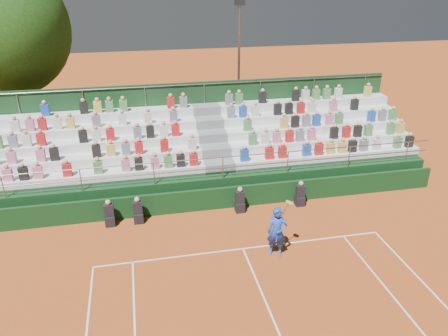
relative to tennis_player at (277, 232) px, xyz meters
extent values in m
plane|color=#A74A1B|center=(-1.11, 0.58, -0.97)|extent=(90.00, 90.00, 0.00)
cube|color=white|center=(-1.11, 0.58, -0.97)|extent=(11.00, 0.06, 0.01)
cube|color=white|center=(-1.11, -2.62, -0.97)|extent=(0.06, 6.40, 0.01)
cube|color=black|center=(-1.11, 3.78, -0.47)|extent=(20.00, 0.15, 1.00)
cube|color=black|center=(-6.06, 3.33, -0.75)|extent=(0.40, 0.40, 0.44)
cube|color=black|center=(-6.06, 3.33, -0.27)|extent=(0.38, 0.25, 0.55)
sphere|color=tan|center=(-6.06, 3.33, 0.11)|extent=(0.22, 0.22, 0.22)
cube|color=black|center=(-4.91, 3.33, -0.75)|extent=(0.40, 0.40, 0.44)
cube|color=black|center=(-4.91, 3.33, -0.27)|extent=(0.38, 0.25, 0.55)
sphere|color=tan|center=(-4.91, 3.33, 0.11)|extent=(0.22, 0.22, 0.22)
cube|color=black|center=(-0.57, 3.33, -0.75)|extent=(0.40, 0.40, 0.44)
cube|color=black|center=(-0.57, 3.33, -0.27)|extent=(0.38, 0.25, 0.55)
sphere|color=tan|center=(-0.57, 3.33, 0.11)|extent=(0.22, 0.22, 0.22)
cube|color=black|center=(2.19, 3.33, -0.75)|extent=(0.40, 0.40, 0.44)
cube|color=black|center=(2.19, 3.33, -0.27)|extent=(0.38, 0.25, 0.55)
sphere|color=tan|center=(2.19, 3.33, 0.11)|extent=(0.22, 0.22, 0.22)
cube|color=black|center=(-1.11, 6.88, -0.37)|extent=(20.00, 5.20, 1.20)
cube|color=silver|center=(-6.46, 5.21, 0.44)|extent=(9.30, 0.85, 0.42)
cube|color=silver|center=(4.24, 5.21, 0.44)|extent=(9.30, 0.85, 0.42)
cube|color=slate|center=(-1.11, 5.21, 0.44)|extent=(1.40, 0.85, 0.42)
cube|color=silver|center=(-6.46, 6.06, 0.86)|extent=(9.30, 0.85, 0.42)
cube|color=silver|center=(4.24, 6.06, 0.86)|extent=(9.30, 0.85, 0.42)
cube|color=slate|center=(-1.11, 6.06, 0.86)|extent=(1.40, 0.85, 0.42)
cube|color=silver|center=(-6.46, 6.91, 1.28)|extent=(9.30, 0.85, 0.42)
cube|color=silver|center=(4.24, 6.91, 1.28)|extent=(9.30, 0.85, 0.42)
cube|color=slate|center=(-1.11, 6.91, 1.28)|extent=(1.40, 0.85, 0.42)
cube|color=silver|center=(-6.46, 7.76, 1.70)|extent=(9.30, 0.85, 0.42)
cube|color=silver|center=(4.24, 7.76, 1.70)|extent=(9.30, 0.85, 0.42)
cube|color=slate|center=(-1.11, 7.76, 1.70)|extent=(1.40, 0.85, 0.42)
cube|color=silver|center=(-6.46, 8.61, 2.12)|extent=(9.30, 0.85, 0.42)
cube|color=silver|center=(4.24, 8.61, 2.12)|extent=(9.30, 0.85, 0.42)
cube|color=slate|center=(-1.11, 8.61, 2.12)|extent=(1.40, 0.85, 0.42)
cube|color=#173C1C|center=(-1.11, 9.13, 1.23)|extent=(20.00, 0.12, 4.40)
cylinder|color=gray|center=(-1.11, 4.33, 1.23)|extent=(20.00, 0.05, 0.05)
cylinder|color=gray|center=(-1.11, 9.03, 3.33)|extent=(20.00, 0.05, 0.05)
cube|color=pink|center=(-10.06, 5.06, 0.93)|extent=(0.36, 0.24, 0.56)
cube|color=black|center=(-9.45, 5.06, 0.93)|extent=(0.36, 0.24, 0.56)
cube|color=pink|center=(-8.87, 5.06, 0.93)|extent=(0.36, 0.24, 0.56)
cube|color=red|center=(-7.71, 5.06, 0.93)|extent=(0.36, 0.24, 0.56)
cube|color=#4C8C4C|center=(-6.44, 5.06, 0.93)|extent=(0.36, 0.24, 0.56)
cube|color=pink|center=(-5.27, 5.06, 0.93)|extent=(0.36, 0.24, 0.56)
cube|color=black|center=(-4.71, 5.06, 0.93)|extent=(0.36, 0.24, 0.56)
cube|color=pink|center=(-4.01, 5.06, 0.93)|extent=(0.36, 0.24, 0.56)
cube|color=#4C8C4C|center=(-3.43, 5.06, 0.93)|extent=(0.36, 0.24, 0.56)
cube|color=black|center=(-2.88, 5.06, 0.93)|extent=(0.36, 0.24, 0.56)
cube|color=red|center=(-2.29, 5.06, 0.93)|extent=(0.36, 0.24, 0.56)
cube|color=pink|center=(-10.02, 5.91, 1.35)|extent=(0.36, 0.24, 0.56)
cube|color=pink|center=(-8.83, 5.91, 1.35)|extent=(0.36, 0.24, 0.56)
cube|color=black|center=(-8.27, 5.91, 1.35)|extent=(0.36, 0.24, 0.56)
cube|color=black|center=(-6.50, 5.91, 1.35)|extent=(0.36, 0.24, 0.56)
cube|color=gold|center=(-5.87, 5.91, 1.35)|extent=(0.36, 0.24, 0.56)
cube|color=slate|center=(-5.22, 5.91, 1.35)|extent=(0.36, 0.24, 0.56)
cube|color=red|center=(-4.64, 5.91, 1.35)|extent=(0.36, 0.24, 0.56)
cube|color=red|center=(-3.51, 5.91, 1.35)|extent=(0.36, 0.24, 0.56)
cube|color=silver|center=(-2.24, 5.91, 1.35)|extent=(0.36, 0.24, 0.56)
cube|color=slate|center=(-10.06, 6.76, 1.77)|extent=(0.36, 0.24, 0.56)
cube|color=silver|center=(-9.49, 6.76, 1.77)|extent=(0.36, 0.24, 0.56)
cube|color=red|center=(-8.89, 6.76, 1.77)|extent=(0.36, 0.24, 0.56)
cube|color=black|center=(-7.08, 6.76, 1.77)|extent=(0.36, 0.24, 0.56)
cube|color=silver|center=(-6.50, 6.76, 1.77)|extent=(0.36, 0.24, 0.56)
cube|color=red|center=(-5.88, 6.76, 1.77)|extent=(0.36, 0.24, 0.56)
cube|color=slate|center=(-4.65, 6.76, 1.77)|extent=(0.36, 0.24, 0.56)
cube|color=black|center=(-4.07, 6.76, 1.77)|extent=(0.36, 0.24, 0.56)
cube|color=silver|center=(-3.43, 6.76, 1.77)|extent=(0.36, 0.24, 0.56)
cube|color=red|center=(-2.89, 6.76, 1.77)|extent=(0.36, 0.24, 0.56)
cube|color=silver|center=(-10.06, 7.61, 2.19)|extent=(0.36, 0.24, 0.56)
cube|color=pink|center=(-9.43, 7.61, 2.19)|extent=(0.36, 0.24, 0.56)
cube|color=red|center=(-8.90, 7.61, 2.19)|extent=(0.36, 0.24, 0.56)
cube|color=silver|center=(-8.24, 7.61, 2.19)|extent=(0.36, 0.24, 0.56)
cube|color=gold|center=(-7.66, 7.61, 2.19)|extent=(0.36, 0.24, 0.56)
cube|color=slate|center=(-6.50, 7.61, 2.19)|extent=(0.36, 0.24, 0.56)
cube|color=silver|center=(-5.30, 7.61, 2.19)|extent=(0.36, 0.24, 0.56)
cube|color=silver|center=(-4.09, 7.61, 2.19)|extent=(0.36, 0.24, 0.56)
cube|color=slate|center=(-2.87, 7.61, 2.19)|extent=(0.36, 0.24, 0.56)
cube|color=#1E4CB2|center=(-8.83, 8.46, 2.61)|extent=(0.36, 0.24, 0.56)
cube|color=black|center=(-7.08, 8.46, 2.61)|extent=(0.36, 0.24, 0.56)
cube|color=gold|center=(-6.43, 8.46, 2.61)|extent=(0.36, 0.24, 0.56)
cube|color=#4C8C4C|center=(-5.88, 8.46, 2.61)|extent=(0.36, 0.24, 0.56)
cube|color=#4C8C4C|center=(-5.22, 8.46, 2.61)|extent=(0.36, 0.24, 0.56)
cube|color=red|center=(-2.90, 8.46, 2.61)|extent=(0.36, 0.24, 0.56)
cube|color=slate|center=(-2.27, 8.46, 2.61)|extent=(0.36, 0.24, 0.56)
cube|color=#1E4CB2|center=(0.05, 5.06, 0.93)|extent=(0.36, 0.24, 0.56)
cube|color=red|center=(1.23, 5.06, 0.93)|extent=(0.36, 0.24, 0.56)
cube|color=red|center=(1.87, 5.06, 0.93)|extent=(0.36, 0.24, 0.56)
cube|color=#1E4CB2|center=(3.06, 5.06, 0.93)|extent=(0.36, 0.24, 0.56)
cube|color=red|center=(3.68, 5.06, 0.93)|extent=(0.36, 0.24, 0.56)
cube|color=gold|center=(4.27, 5.06, 0.93)|extent=(0.36, 0.24, 0.56)
cube|color=gold|center=(4.86, 5.06, 0.93)|extent=(0.36, 0.24, 0.56)
cube|color=black|center=(5.40, 5.06, 0.93)|extent=(0.36, 0.24, 0.56)
cube|color=slate|center=(5.99, 5.06, 0.93)|extent=(0.36, 0.24, 0.56)
cube|color=silver|center=(6.68, 5.06, 0.93)|extent=(0.36, 0.24, 0.56)
cube|color=#4C8C4C|center=(7.79, 5.06, 0.93)|extent=(0.36, 0.24, 0.56)
cube|color=black|center=(8.43, 5.06, 0.93)|extent=(0.36, 0.24, 0.56)
cube|color=#4C8C4C|center=(0.66, 5.91, 1.35)|extent=(0.36, 0.24, 0.56)
cube|color=silver|center=(1.28, 5.91, 1.35)|extent=(0.36, 0.24, 0.56)
cube|color=pink|center=(1.84, 5.91, 1.35)|extent=(0.36, 0.24, 0.56)
cube|color=red|center=(2.49, 5.91, 1.35)|extent=(0.36, 0.24, 0.56)
cube|color=slate|center=(3.02, 5.91, 1.35)|extent=(0.36, 0.24, 0.56)
cube|color=pink|center=(3.62, 5.91, 1.35)|extent=(0.36, 0.24, 0.56)
cube|color=black|center=(4.79, 5.91, 1.35)|extent=(0.36, 0.24, 0.56)
cube|color=red|center=(5.44, 5.91, 1.35)|extent=(0.36, 0.24, 0.56)
cube|color=black|center=(6.05, 5.91, 1.35)|extent=(0.36, 0.24, 0.56)
cube|color=#4C8C4C|center=(6.62, 5.91, 1.35)|extent=(0.36, 0.24, 0.56)
cube|color=#4C8C4C|center=(7.86, 5.91, 1.35)|extent=(0.36, 0.24, 0.56)
cube|color=gold|center=(8.39, 5.91, 1.35)|extent=(0.36, 0.24, 0.56)
cube|color=#4C8C4C|center=(0.62, 6.76, 1.77)|extent=(0.36, 0.24, 0.56)
cube|color=gold|center=(2.48, 6.76, 1.77)|extent=(0.36, 0.24, 0.56)
cube|color=black|center=(3.06, 6.76, 1.77)|extent=(0.36, 0.24, 0.56)
cube|color=slate|center=(3.66, 6.76, 1.77)|extent=(0.36, 0.24, 0.56)
cube|color=#1E4CB2|center=(4.19, 6.76, 1.77)|extent=(0.36, 0.24, 0.56)
cube|color=pink|center=(4.88, 6.76, 1.77)|extent=(0.36, 0.24, 0.56)
cube|color=#4C8C4C|center=(5.40, 6.76, 1.77)|extent=(0.36, 0.24, 0.56)
cube|color=#1E4CB2|center=(7.20, 6.76, 1.77)|extent=(0.36, 0.24, 0.56)
cube|color=slate|center=(7.82, 6.76, 1.77)|extent=(0.36, 0.24, 0.56)
cube|color=#4C8C4C|center=(8.41, 6.76, 1.77)|extent=(0.36, 0.24, 0.56)
cube|color=slate|center=(-0.01, 7.61, 2.19)|extent=(0.36, 0.24, 0.56)
cube|color=#1E4CB2|center=(0.60, 7.61, 2.19)|extent=(0.36, 0.24, 0.56)
cube|color=silver|center=(1.23, 7.61, 2.19)|extent=(0.36, 0.24, 0.56)
cube|color=black|center=(2.41, 7.61, 2.19)|extent=(0.36, 0.24, 0.56)
cube|color=black|center=(3.01, 7.61, 2.19)|extent=(0.36, 0.24, 0.56)
cube|color=red|center=(3.65, 7.61, 2.19)|extent=(0.36, 0.24, 0.56)
cube|color=silver|center=(4.27, 7.61, 2.19)|extent=(0.36, 0.24, 0.56)
cube|color=pink|center=(5.44, 7.61, 2.19)|extent=(0.36, 0.24, 0.56)
cube|color=black|center=(6.64, 7.61, 2.19)|extent=(0.36, 0.24, 0.56)
cube|color=slate|center=(0.07, 8.46, 2.61)|extent=(0.36, 0.24, 0.56)
cube|color=#4C8C4C|center=(0.59, 8.46, 2.61)|extent=(0.36, 0.24, 0.56)
cube|color=black|center=(1.84, 8.46, 2.61)|extent=(0.36, 0.24, 0.56)
cube|color=black|center=(3.66, 8.46, 2.61)|extent=(0.36, 0.24, 0.56)
cube|color=silver|center=(4.20, 8.46, 2.61)|extent=(0.36, 0.24, 0.56)
cube|color=#4C8C4C|center=(4.80, 8.46, 2.61)|extent=(0.36, 0.24, 0.56)
cube|color=#4C8C4C|center=(5.40, 8.46, 2.61)|extent=(0.36, 0.24, 0.56)
cube|color=silver|center=(6.07, 8.46, 2.61)|extent=(0.36, 0.24, 0.56)
cube|color=gold|center=(7.79, 8.46, 2.61)|extent=(0.36, 0.24, 0.56)
imported|color=blue|center=(0.00, 0.00, 0.00)|extent=(0.82, 0.68, 1.94)
cylinder|color=gray|center=(0.25, 0.00, 0.88)|extent=(0.26, 0.03, 0.51)
cylinder|color=#E5D866|center=(0.40, 0.00, 1.18)|extent=(0.26, 0.28, 0.14)
cylinder|color=#342213|center=(-11.19, 12.75, 1.00)|extent=(0.50, 0.50, 3.96)
sphere|color=#183B10|center=(-11.19, 12.75, 5.83)|extent=(7.12, 7.12, 7.12)
cylinder|color=gray|center=(1.84, 13.67, 2.88)|extent=(0.16, 0.16, 7.71)
cube|color=black|center=(1.84, 13.67, 6.91)|extent=(0.60, 0.25, 0.35)
camera|label=1|loc=(-4.64, -12.72, 8.70)|focal=35.00mm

